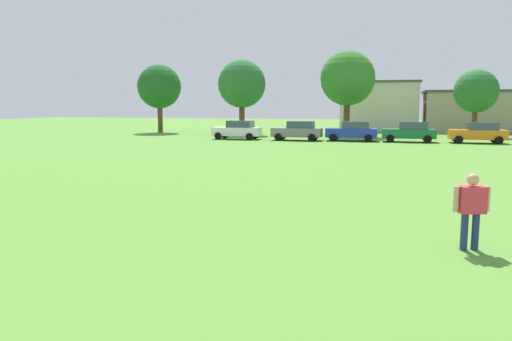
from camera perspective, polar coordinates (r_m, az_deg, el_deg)
name	(u,v)px	position (r m, az deg, el deg)	size (l,w,h in m)	color
ground_plane	(296,153)	(30.88, 4.78, 2.07)	(160.00, 160.00, 0.00)	#568C33
adult_bystander	(471,205)	(10.95, 24.16, -3.74)	(0.74, 0.45, 1.62)	navy
parked_car_white_0	(238,130)	(43.61, -2.19, 4.85)	(4.30, 2.02, 1.68)	white
parked_car_gray_1	(298,131)	(42.27, 4.97, 4.74)	(4.30, 2.02, 1.68)	slate
parked_car_blue_2	(353,131)	(42.25, 11.37, 4.61)	(4.30, 2.02, 1.68)	#1E38AD
parked_car_green_3	(410,132)	(42.25, 17.76, 4.40)	(4.30, 2.02, 1.68)	#196B38
parked_car_orange_4	(478,133)	(42.87, 24.84, 4.10)	(4.30, 2.02, 1.68)	orange
tree_far_left	(159,87)	(55.84, -11.38, 9.70)	(4.87, 4.87, 7.58)	brown
tree_left	(242,84)	(51.09, -1.70, 10.19)	(4.99, 4.99, 7.78)	brown
tree_center_left	(348,79)	(49.29, 10.79, 10.64)	(5.39, 5.39, 8.40)	brown
tree_center_right	(476,91)	(52.15, 24.62, 8.53)	(4.19, 4.19, 6.52)	brown
house_left	(473,111)	(61.52, 24.29, 6.42)	(11.07, 8.01, 4.75)	tan
house_right	(379,106)	(60.83, 14.41, 7.40)	(9.22, 6.93, 5.90)	beige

